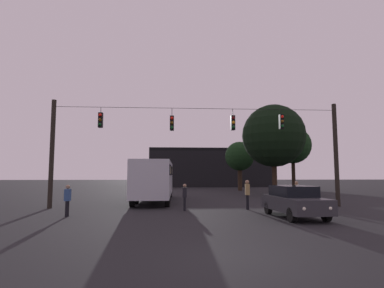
{
  "coord_description": "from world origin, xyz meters",
  "views": [
    {
      "loc": [
        -1.64,
        -7.73,
        2.08
      ],
      "look_at": [
        -0.17,
        15.32,
        4.33
      ],
      "focal_mm": 28.98,
      "sensor_mm": 36.0,
      "label": 1
    }
  ],
  "objects_px": {
    "pedestrian_crossing_left": "(247,193)",
    "tree_right_far": "(240,157)",
    "pedestrian_crossing_center": "(297,192)",
    "car_near_right": "(294,201)",
    "pedestrian_crossing_right": "(67,199)",
    "tree_left_silhouette": "(274,136)",
    "tree_behind_building": "(293,145)",
    "pedestrian_near_bus": "(185,196)",
    "city_bus": "(155,177)"
  },
  "relations": [
    {
      "from": "pedestrian_crossing_center",
      "to": "car_near_right",
      "type": "bearing_deg",
      "value": -113.57
    },
    {
      "from": "pedestrian_near_bus",
      "to": "tree_behind_building",
      "type": "relative_size",
      "value": 0.19
    },
    {
      "from": "car_near_right",
      "to": "pedestrian_crossing_left",
      "type": "xyz_separation_m",
      "value": [
        -1.45,
        3.42,
        0.19
      ]
    },
    {
      "from": "pedestrian_crossing_left",
      "to": "pedestrian_near_bus",
      "type": "bearing_deg",
      "value": -175.9
    },
    {
      "from": "pedestrian_near_bus",
      "to": "tree_behind_building",
      "type": "distance_m",
      "value": 24.04
    },
    {
      "from": "city_bus",
      "to": "pedestrian_near_bus",
      "type": "height_order",
      "value": "city_bus"
    },
    {
      "from": "pedestrian_near_bus",
      "to": "tree_right_far",
      "type": "bearing_deg",
      "value": 69.64
    },
    {
      "from": "tree_left_silhouette",
      "to": "car_near_right",
      "type": "bearing_deg",
      "value": -105.46
    },
    {
      "from": "pedestrian_crossing_left",
      "to": "tree_right_far",
      "type": "bearing_deg",
      "value": 78.71
    },
    {
      "from": "pedestrian_crossing_right",
      "to": "pedestrian_near_bus",
      "type": "relative_size",
      "value": 1.02
    },
    {
      "from": "pedestrian_crossing_left",
      "to": "pedestrian_crossing_center",
      "type": "bearing_deg",
      "value": 26.47
    },
    {
      "from": "pedestrian_crossing_right",
      "to": "tree_behind_building",
      "type": "xyz_separation_m",
      "value": [
        19.87,
        21.14,
        4.72
      ]
    },
    {
      "from": "city_bus",
      "to": "tree_left_silhouette",
      "type": "xyz_separation_m",
      "value": [
        11.6,
        6.42,
        4.09
      ]
    },
    {
      "from": "pedestrian_crossing_left",
      "to": "tree_left_silhouette",
      "type": "height_order",
      "value": "tree_left_silhouette"
    },
    {
      "from": "pedestrian_near_bus",
      "to": "tree_left_silhouette",
      "type": "distance_m",
      "value": 16.66
    },
    {
      "from": "pedestrian_crossing_left",
      "to": "tree_right_far",
      "type": "relative_size",
      "value": 0.28
    },
    {
      "from": "pedestrian_crossing_right",
      "to": "tree_left_silhouette",
      "type": "distance_m",
      "value": 22.0
    },
    {
      "from": "tree_left_silhouette",
      "to": "pedestrian_crossing_center",
      "type": "bearing_deg",
      "value": -101.1
    },
    {
      "from": "pedestrian_crossing_center",
      "to": "tree_behind_building",
      "type": "distance_m",
      "value": 18.63
    },
    {
      "from": "tree_right_far",
      "to": "pedestrian_crossing_right",
      "type": "bearing_deg",
      "value": -120.34
    },
    {
      "from": "pedestrian_crossing_center",
      "to": "pedestrian_crossing_right",
      "type": "relative_size",
      "value": 1.04
    },
    {
      "from": "city_bus",
      "to": "tree_right_far",
      "type": "bearing_deg",
      "value": 56.58
    },
    {
      "from": "tree_left_silhouette",
      "to": "tree_right_far",
      "type": "xyz_separation_m",
      "value": [
        -1.6,
        8.73,
        -1.62
      ]
    },
    {
      "from": "pedestrian_crossing_left",
      "to": "pedestrian_near_bus",
      "type": "xyz_separation_m",
      "value": [
        -3.72,
        -0.27,
        -0.14
      ]
    },
    {
      "from": "car_near_right",
      "to": "pedestrian_crossing_center",
      "type": "xyz_separation_m",
      "value": [
        2.31,
        5.3,
        0.12
      ]
    },
    {
      "from": "pedestrian_crossing_center",
      "to": "tree_behind_building",
      "type": "bearing_deg",
      "value": 68.8
    },
    {
      "from": "tree_left_silhouette",
      "to": "tree_right_far",
      "type": "height_order",
      "value": "tree_left_silhouette"
    },
    {
      "from": "pedestrian_crossing_center",
      "to": "pedestrian_crossing_left",
      "type": "bearing_deg",
      "value": -153.53
    },
    {
      "from": "car_near_right",
      "to": "pedestrian_crossing_right",
      "type": "xyz_separation_m",
      "value": [
        -11.04,
        0.96,
        0.07
      ]
    },
    {
      "from": "tree_behind_building",
      "to": "tree_right_far",
      "type": "bearing_deg",
      "value": 158.02
    },
    {
      "from": "city_bus",
      "to": "tree_behind_building",
      "type": "height_order",
      "value": "tree_behind_building"
    },
    {
      "from": "tree_right_far",
      "to": "tree_behind_building",
      "type": "bearing_deg",
      "value": -21.98
    },
    {
      "from": "city_bus",
      "to": "tree_behind_building",
      "type": "relative_size",
      "value": 1.41
    },
    {
      "from": "tree_left_silhouette",
      "to": "tree_right_far",
      "type": "distance_m",
      "value": 9.02
    },
    {
      "from": "car_near_right",
      "to": "pedestrian_crossing_right",
      "type": "distance_m",
      "value": 11.08
    },
    {
      "from": "pedestrian_crossing_center",
      "to": "tree_right_far",
      "type": "height_order",
      "value": "tree_right_far"
    },
    {
      "from": "city_bus",
      "to": "pedestrian_crossing_center",
      "type": "xyz_separation_m",
      "value": [
        9.54,
        -4.11,
        -0.95
      ]
    },
    {
      "from": "city_bus",
      "to": "pedestrian_near_bus",
      "type": "distance_m",
      "value": 6.65
    },
    {
      "from": "pedestrian_crossing_center",
      "to": "pedestrian_crossing_right",
      "type": "bearing_deg",
      "value": -162.02
    },
    {
      "from": "city_bus",
      "to": "tree_right_far",
      "type": "relative_size",
      "value": 1.77
    },
    {
      "from": "pedestrian_near_bus",
      "to": "tree_behind_building",
      "type": "xyz_separation_m",
      "value": [
        14.0,
        18.95,
        4.74
      ]
    },
    {
      "from": "pedestrian_crossing_left",
      "to": "tree_behind_building",
      "type": "height_order",
      "value": "tree_behind_building"
    },
    {
      "from": "pedestrian_crossing_left",
      "to": "tree_left_silhouette",
      "type": "xyz_separation_m",
      "value": [
        5.82,
        12.4,
        4.97
      ]
    },
    {
      "from": "tree_left_silhouette",
      "to": "tree_behind_building",
      "type": "distance_m",
      "value": 7.71
    },
    {
      "from": "tree_behind_building",
      "to": "car_near_right",
      "type": "bearing_deg",
      "value": -111.78
    },
    {
      "from": "city_bus",
      "to": "car_near_right",
      "type": "height_order",
      "value": "city_bus"
    },
    {
      "from": "tree_behind_building",
      "to": "tree_left_silhouette",
      "type": "bearing_deg",
      "value": -125.34
    },
    {
      "from": "pedestrian_near_bus",
      "to": "tree_right_far",
      "type": "height_order",
      "value": "tree_right_far"
    },
    {
      "from": "car_near_right",
      "to": "tree_right_far",
      "type": "bearing_deg",
      "value": 83.56
    },
    {
      "from": "city_bus",
      "to": "car_near_right",
      "type": "distance_m",
      "value": 11.91
    }
  ]
}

